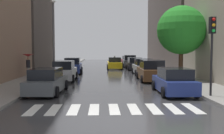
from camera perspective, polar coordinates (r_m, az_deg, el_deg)
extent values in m
cube|color=#353538|center=(33.37, -1.36, -0.81)|extent=(28.00, 72.00, 0.04)
cube|color=gray|center=(33.88, -12.42, -0.66)|extent=(3.00, 72.00, 0.15)
cube|color=gray|center=(34.10, 9.62, -0.60)|extent=(3.00, 72.00, 0.15)
cube|color=silver|center=(12.31, -16.75, -8.92)|extent=(0.45, 2.20, 0.01)
cube|color=silver|center=(12.12, -12.57, -9.05)|extent=(0.45, 2.20, 0.01)
cube|color=silver|center=(12.00, -8.28, -9.13)|extent=(0.45, 2.20, 0.01)
cube|color=silver|center=(11.94, -3.93, -9.17)|extent=(0.45, 2.20, 0.01)
cube|color=silver|center=(11.95, 0.45, -9.15)|extent=(0.45, 2.20, 0.01)
cube|color=silver|center=(12.02, 4.79, -9.08)|extent=(0.45, 2.20, 0.01)
cube|color=silver|center=(12.16, 9.05, -8.96)|extent=(0.45, 2.20, 0.01)
cube|color=silver|center=(12.37, 13.19, -8.80)|extent=(0.45, 2.20, 0.01)
cube|color=silver|center=(12.64, 17.17, -8.60)|extent=(0.45, 2.20, 0.01)
cube|color=#564C47|center=(37.84, -18.85, 13.54)|extent=(6.00, 12.93, 18.37)
cube|color=#474C51|center=(16.57, -13.95, -3.67)|extent=(1.95, 4.60, 0.76)
cube|color=black|center=(16.28, -14.19, -1.37)|extent=(1.65, 2.55, 0.62)
cylinder|color=black|center=(18.26, -15.50, -3.75)|extent=(0.25, 0.65, 0.64)
cylinder|color=black|center=(17.87, -10.03, -3.84)|extent=(0.25, 0.65, 0.64)
cylinder|color=black|center=(15.43, -18.48, -5.19)|extent=(0.25, 0.65, 0.64)
cylinder|color=black|center=(14.97, -12.03, -5.35)|extent=(0.25, 0.65, 0.64)
cube|color=#B2B7BF|center=(23.15, -10.34, -1.40)|extent=(1.78, 4.46, 0.85)
cube|color=black|center=(22.87, -10.44, 0.47)|extent=(1.56, 2.45, 0.69)
cylinder|color=black|center=(24.76, -11.88, -1.73)|extent=(0.22, 0.64, 0.64)
cylinder|color=black|center=(24.52, -7.80, -1.73)|extent=(0.22, 0.64, 0.64)
cylinder|color=black|center=(21.88, -13.17, -2.47)|extent=(0.22, 0.64, 0.64)
cylinder|color=black|center=(21.62, -8.56, -2.49)|extent=(0.22, 0.64, 0.64)
cube|color=navy|center=(29.61, -8.52, -0.21)|extent=(1.89, 4.47, 0.88)
cube|color=black|center=(29.34, -8.58, 1.32)|extent=(1.63, 2.47, 0.72)
cylinder|color=black|center=(31.16, -9.93, -0.57)|extent=(0.24, 0.65, 0.64)
cylinder|color=black|center=(31.02, -6.65, -0.56)|extent=(0.24, 0.65, 0.64)
cylinder|color=black|center=(28.27, -10.57, -1.02)|extent=(0.24, 0.65, 0.64)
cylinder|color=black|center=(28.11, -6.95, -1.01)|extent=(0.24, 0.65, 0.64)
cube|color=navy|center=(16.37, 13.30, -3.73)|extent=(1.90, 4.31, 0.77)
cube|color=black|center=(16.09, 13.54, -1.36)|extent=(1.65, 2.38, 0.63)
cylinder|color=black|center=(17.56, 9.15, -3.96)|extent=(0.23, 0.64, 0.64)
cylinder|color=black|center=(18.01, 14.97, -3.85)|extent=(0.23, 0.64, 0.64)
cylinder|color=black|center=(14.82, 11.24, -5.44)|extent=(0.23, 0.64, 0.64)
cylinder|color=black|center=(15.34, 18.03, -5.24)|extent=(0.23, 0.64, 0.64)
cube|color=brown|center=(22.67, 8.53, -1.42)|extent=(2.02, 4.59, 0.90)
cube|color=black|center=(22.39, 8.65, 0.61)|extent=(1.76, 2.54, 0.73)
cylinder|color=black|center=(24.04, 5.61, -1.83)|extent=(0.23, 0.64, 0.64)
cylinder|color=black|center=(24.35, 10.17, -1.80)|extent=(0.23, 0.64, 0.64)
cylinder|color=black|center=(21.07, 6.61, -2.64)|extent=(0.23, 0.64, 0.64)
cylinder|color=black|center=(21.43, 11.79, -2.58)|extent=(0.23, 0.64, 0.64)
cube|color=#B2B7BF|center=(28.16, 6.75, -0.42)|extent=(1.85, 4.18, 0.86)
cube|color=black|center=(27.90, 6.84, 1.14)|extent=(1.62, 2.30, 0.70)
cylinder|color=black|center=(29.41, 4.55, -0.78)|extent=(0.22, 0.64, 0.64)
cylinder|color=black|center=(29.69, 8.07, -0.77)|extent=(0.22, 0.64, 0.64)
cylinder|color=black|center=(26.68, 5.28, -1.26)|extent=(0.22, 0.64, 0.64)
cylinder|color=black|center=(26.99, 9.15, -1.24)|extent=(0.22, 0.64, 0.64)
cube|color=black|center=(34.33, 4.90, 0.32)|extent=(1.88, 4.06, 0.81)
cube|color=black|center=(34.10, 4.95, 1.53)|extent=(1.63, 2.25, 0.66)
cylinder|color=black|center=(35.55, 3.15, 0.02)|extent=(0.23, 0.64, 0.64)
cylinder|color=black|center=(35.80, 6.01, 0.04)|extent=(0.23, 0.64, 0.64)
cylinder|color=black|center=(32.92, 3.68, -0.28)|extent=(0.23, 0.64, 0.64)
cylinder|color=black|center=(33.19, 6.77, -0.27)|extent=(0.23, 0.64, 0.64)
cube|color=#474C51|center=(40.24, 3.86, 0.91)|extent=(2.11, 4.58, 0.91)
cube|color=black|center=(39.98, 3.88, 2.07)|extent=(1.79, 2.55, 0.74)
cylinder|color=black|center=(41.69, 2.42, 0.59)|extent=(0.25, 0.65, 0.64)
cylinder|color=black|center=(41.80, 5.03, 0.59)|extent=(0.25, 0.65, 0.64)
cylinder|color=black|center=(38.72, 2.59, 0.34)|extent=(0.25, 0.65, 0.64)
cylinder|color=black|center=(38.85, 5.40, 0.34)|extent=(0.25, 0.65, 0.64)
cube|color=maroon|center=(46.11, 3.31, 1.20)|extent=(1.99, 4.34, 0.77)
cube|color=black|center=(45.87, 3.35, 2.06)|extent=(1.71, 2.41, 0.63)
cylinder|color=black|center=(47.41, 1.97, 0.99)|extent=(0.24, 0.65, 0.64)
cylinder|color=black|center=(47.65, 4.19, 0.99)|extent=(0.24, 0.65, 0.64)
cylinder|color=black|center=(44.60, 2.37, 0.81)|extent=(0.24, 0.65, 0.64)
cylinder|color=black|center=(44.86, 4.72, 0.81)|extent=(0.24, 0.65, 0.64)
cube|color=yellow|center=(36.04, 0.54, 0.49)|extent=(1.90, 4.62, 0.80)
cube|color=black|center=(35.77, 0.56, 1.63)|extent=(1.66, 2.55, 0.65)
cube|color=#F2EDCC|center=(35.76, 0.56, 2.29)|extent=(0.20, 0.36, 0.18)
cylinder|color=black|center=(37.55, -0.96, 0.23)|extent=(0.23, 0.64, 0.64)
cylinder|color=black|center=(37.61, 1.86, 0.24)|extent=(0.23, 0.64, 0.64)
cylinder|color=black|center=(34.52, -0.89, -0.08)|extent=(0.23, 0.64, 0.64)
cylinder|color=black|center=(34.59, 2.17, -0.08)|extent=(0.23, 0.64, 0.64)
cylinder|color=gray|center=(25.10, -17.77, -1.13)|extent=(0.28, 0.28, 0.88)
cylinder|color=black|center=(25.05, -17.81, 0.66)|extent=(0.36, 0.36, 0.70)
sphere|color=tan|center=(25.03, -17.83, 1.77)|extent=(0.27, 0.27, 0.27)
cone|color=red|center=(25.02, -17.85, 2.46)|extent=(1.04, 1.04, 0.20)
cylinder|color=#333338|center=(25.03, -17.83, 1.56)|extent=(0.02, 0.02, 0.78)
cylinder|color=#513823|center=(23.35, 14.74, 0.47)|extent=(0.36, 0.36, 2.43)
sphere|color=#278B28|center=(23.37, 14.87, 7.78)|extent=(4.16, 4.16, 4.16)
cylinder|color=black|center=(15.29, 20.84, 0.44)|extent=(0.12, 0.12, 3.40)
cube|color=black|center=(15.32, 21.04, 8.49)|extent=(0.30, 0.30, 0.90)
sphere|color=red|center=(15.18, 21.34, 9.67)|extent=(0.18, 0.18, 0.18)
sphere|color=#F2A519|center=(15.15, 21.31, 8.54)|extent=(0.18, 0.18, 0.18)
sphere|color=green|center=(15.13, 21.28, 7.41)|extent=(0.18, 0.18, 0.18)
cylinder|color=#595B60|center=(28.01, -12.66, 6.06)|extent=(0.16, 0.16, 7.33)
ellipsoid|color=beige|center=(28.41, -12.78, 13.76)|extent=(0.60, 0.28, 0.24)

